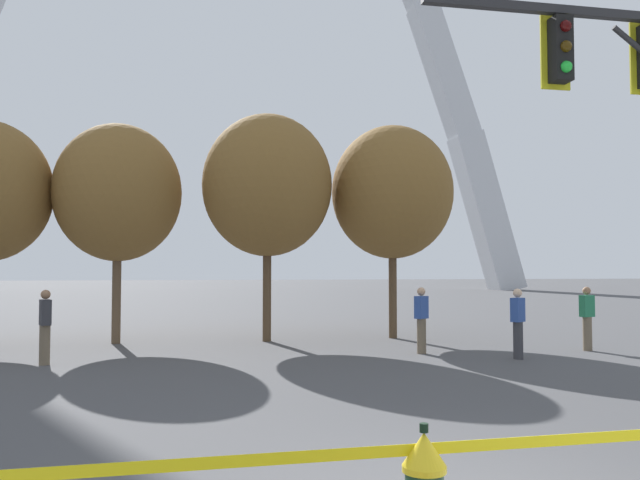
{
  "coord_description": "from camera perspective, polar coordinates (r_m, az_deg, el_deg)",
  "views": [
    {
      "loc": [
        -2.18,
        -5.21,
        2.02
      ],
      "look_at": [
        -0.2,
        5.0,
        2.5
      ],
      "focal_mm": 36.14,
      "sensor_mm": 36.0,
      "label": 1
    }
  ],
  "objects": [
    {
      "name": "pedestrian_standing_center",
      "position": [
        15.81,
        8.97,
        -6.97
      ],
      "size": [
        0.39,
        0.37,
        1.59
      ],
      "color": "brown",
      "rests_on": "ground"
    },
    {
      "name": "tree_center_left",
      "position": [
        18.45,
        -4.68,
        4.83
      ],
      "size": [
        3.68,
        3.68,
        6.45
      ],
      "color": "brown",
      "rests_on": "ground"
    },
    {
      "name": "tree_left_mid",
      "position": [
        18.67,
        -17.46,
        4.01
      ],
      "size": [
        3.46,
        3.46,
        6.05
      ],
      "color": "brown",
      "rests_on": "ground"
    },
    {
      "name": "monument_arch",
      "position": [
        63.41,
        -8.75,
        17.63
      ],
      "size": [
        59.62,
        2.83,
        54.64
      ],
      "color": "silver",
      "rests_on": "ground"
    },
    {
      "name": "tree_center_right",
      "position": [
        19.34,
        6.41,
        4.21
      ],
      "size": [
        3.61,
        3.61,
        6.31
      ],
      "color": "brown",
      "rests_on": "ground"
    },
    {
      "name": "pedestrian_walking_left",
      "position": [
        17.49,
        22.57,
        -6.38
      ],
      "size": [
        0.38,
        0.28,
        1.59
      ],
      "color": "brown",
      "rests_on": "ground"
    },
    {
      "name": "caution_tape_barrier",
      "position": [
        4.66,
        8.37,
        -20.07
      ],
      "size": [
        5.9,
        0.22,
        0.89
      ],
      "color": "#232326",
      "rests_on": "ground"
    },
    {
      "name": "pedestrian_walking_right",
      "position": [
        15.34,
        17.12,
        -7.02
      ],
      "size": [
        0.39,
        0.36,
        1.59
      ],
      "color": "#38383D",
      "rests_on": "ground"
    },
    {
      "name": "pedestrian_near_trees",
      "position": [
        14.98,
        -23.17,
        -7.03
      ],
      "size": [
        0.31,
        0.39,
        1.59
      ],
      "color": "brown",
      "rests_on": "ground"
    }
  ]
}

